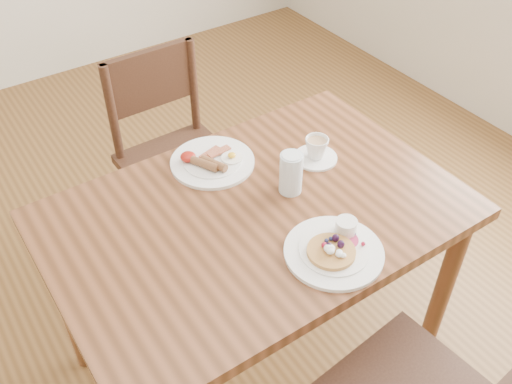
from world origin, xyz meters
TOP-DOWN VIEW (x-y plane):
  - ground at (0.00, 0.00)m, footprint 5.00×5.00m
  - dining_table at (0.00, 0.00)m, footprint 1.20×0.80m
  - chair_far at (0.07, 0.70)m, footprint 0.43×0.43m
  - pancake_plate at (0.08, -0.26)m, footprint 0.27×0.27m
  - breakfast_plate at (0.00, 0.26)m, footprint 0.27×0.27m
  - teacup_saucer at (0.30, 0.09)m, footprint 0.14×0.14m
  - water_glass at (0.14, 0.02)m, footprint 0.07×0.07m

SIDE VIEW (x-z plane):
  - ground at x=0.00m, z-range 0.00..0.00m
  - chair_far at x=0.07m, z-range 0.05..0.93m
  - dining_table at x=0.00m, z-range 0.28..1.03m
  - breakfast_plate at x=0.00m, z-range 0.74..0.78m
  - pancake_plate at x=0.08m, z-range 0.74..0.79m
  - teacup_saucer at x=0.30m, z-range 0.74..0.82m
  - water_glass at x=0.14m, z-range 0.75..0.88m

